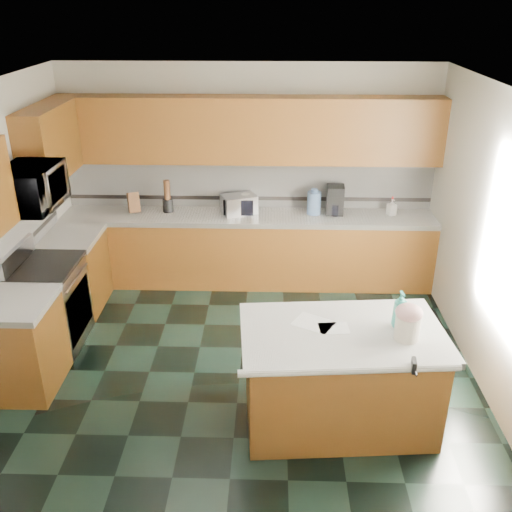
{
  "coord_description": "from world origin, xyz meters",
  "views": [
    {
      "loc": [
        0.3,
        -4.61,
        3.42
      ],
      "look_at": [
        0.15,
        0.35,
        1.12
      ],
      "focal_mm": 40.0,
      "sensor_mm": 36.0,
      "label": 1
    }
  ],
  "objects_px": {
    "island_top": "(343,334)",
    "toaster_oven": "(239,204)",
    "knife_block": "(134,203)",
    "coffee_maker": "(335,200)",
    "treat_jar": "(407,327)",
    "island_base": "(339,380)",
    "soap_bottle_island": "(400,309)"
  },
  "relations": [
    {
      "from": "island_top",
      "to": "toaster_oven",
      "type": "relative_size",
      "value": 4.09
    },
    {
      "from": "knife_block",
      "to": "coffee_maker",
      "type": "xyz_separation_m",
      "value": [
        2.5,
        0.03,
        0.05
      ]
    },
    {
      "from": "island_top",
      "to": "treat_jar",
      "type": "bearing_deg",
      "value": -16.05
    },
    {
      "from": "knife_block",
      "to": "toaster_oven",
      "type": "bearing_deg",
      "value": -22.2
    },
    {
      "from": "island_base",
      "to": "toaster_oven",
      "type": "xyz_separation_m",
      "value": [
        -1.0,
        2.7,
        0.61
      ]
    },
    {
      "from": "soap_bottle_island",
      "to": "toaster_oven",
      "type": "bearing_deg",
      "value": 112.69
    },
    {
      "from": "treat_jar",
      "to": "knife_block",
      "type": "bearing_deg",
      "value": 151.77
    },
    {
      "from": "treat_jar",
      "to": "toaster_oven",
      "type": "height_order",
      "value": "toaster_oven"
    },
    {
      "from": "island_base",
      "to": "knife_block",
      "type": "relative_size",
      "value": 6.17
    },
    {
      "from": "island_base",
      "to": "soap_bottle_island",
      "type": "bearing_deg",
      "value": 5.52
    },
    {
      "from": "toaster_oven",
      "to": "coffee_maker",
      "type": "bearing_deg",
      "value": -21.9
    },
    {
      "from": "knife_block",
      "to": "coffee_maker",
      "type": "height_order",
      "value": "coffee_maker"
    },
    {
      "from": "island_top",
      "to": "island_base",
      "type": "bearing_deg",
      "value": 0.0
    },
    {
      "from": "soap_bottle_island",
      "to": "toaster_oven",
      "type": "distance_m",
      "value": 3.0
    },
    {
      "from": "treat_jar",
      "to": "soap_bottle_island",
      "type": "bearing_deg",
      "value": 114.8
    },
    {
      "from": "knife_block",
      "to": "soap_bottle_island",
      "type": "bearing_deg",
      "value": -65.45
    },
    {
      "from": "island_base",
      "to": "treat_jar",
      "type": "distance_m",
      "value": 0.77
    },
    {
      "from": "treat_jar",
      "to": "island_top",
      "type": "bearing_deg",
      "value": -174.76
    },
    {
      "from": "island_top",
      "to": "treat_jar",
      "type": "height_order",
      "value": "treat_jar"
    },
    {
      "from": "soap_bottle_island",
      "to": "knife_block",
      "type": "xyz_separation_m",
      "value": [
        -2.78,
        2.61,
        -0.03
      ]
    },
    {
      "from": "coffee_maker",
      "to": "knife_block",
      "type": "bearing_deg",
      "value": -175.69
    },
    {
      "from": "soap_bottle_island",
      "to": "coffee_maker",
      "type": "height_order",
      "value": "coffee_maker"
    },
    {
      "from": "island_base",
      "to": "knife_block",
      "type": "height_order",
      "value": "knife_block"
    },
    {
      "from": "toaster_oven",
      "to": "soap_bottle_island",
      "type": "bearing_deg",
      "value": -84.07
    },
    {
      "from": "island_base",
      "to": "treat_jar",
      "type": "height_order",
      "value": "treat_jar"
    },
    {
      "from": "knife_block",
      "to": "island_base",
      "type": "bearing_deg",
      "value": -71.52
    },
    {
      "from": "toaster_oven",
      "to": "island_base",
      "type": "bearing_deg",
      "value": -92.92
    },
    {
      "from": "toaster_oven",
      "to": "knife_block",
      "type": "bearing_deg",
      "value": 156.65
    },
    {
      "from": "soap_bottle_island",
      "to": "coffee_maker",
      "type": "distance_m",
      "value": 2.66
    },
    {
      "from": "treat_jar",
      "to": "coffee_maker",
      "type": "relative_size",
      "value": 0.58
    },
    {
      "from": "soap_bottle_island",
      "to": "coffee_maker",
      "type": "bearing_deg",
      "value": 89.4
    },
    {
      "from": "toaster_oven",
      "to": "coffee_maker",
      "type": "relative_size",
      "value": 1.14
    }
  ]
}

